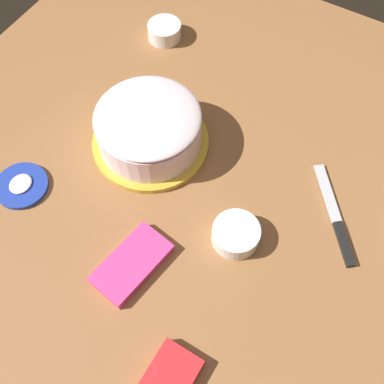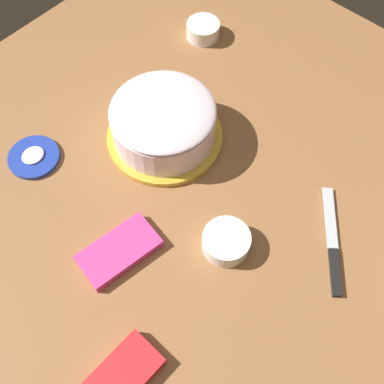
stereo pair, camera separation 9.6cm
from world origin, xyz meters
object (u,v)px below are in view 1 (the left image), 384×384
at_px(frosted_cake, 149,129).
at_px(spreading_knife, 337,222).
at_px(sprinkle_bowl_pink, 164,31).
at_px(candy_box_upper, 132,264).
at_px(sprinkle_bowl_green, 236,234).
at_px(frosting_tub_lid, 22,185).

bearing_deg(frosted_cake, spreading_knife, -86.76).
bearing_deg(sprinkle_bowl_pink, candy_box_upper, -153.66).
bearing_deg(spreading_knife, sprinkle_bowl_green, 129.51).
distance_m(frosted_cake, spreading_knife, 0.44).
height_order(sprinkle_bowl_green, sprinkle_bowl_pink, same).
xyz_separation_m(frosted_cake, frosting_tub_lid, (-0.24, 0.18, -0.05)).
distance_m(frosting_tub_lid, sprinkle_bowl_pink, 0.54).
relative_size(sprinkle_bowl_green, candy_box_upper, 0.61).
relative_size(frosted_cake, spreading_knife, 1.33).
bearing_deg(frosting_tub_lid, candy_box_upper, -95.28).
relative_size(frosting_tub_lid, sprinkle_bowl_green, 1.19).
relative_size(spreading_knife, sprinkle_bowl_green, 2.06).
distance_m(frosting_tub_lid, candy_box_upper, 0.31).
height_order(sprinkle_bowl_pink, candy_box_upper, sprinkle_bowl_pink).
distance_m(frosting_tub_lid, spreading_knife, 0.67).
xyz_separation_m(sprinkle_bowl_green, sprinkle_bowl_pink, (0.42, 0.43, 0.00)).
xyz_separation_m(spreading_knife, sprinkle_bowl_pink, (0.28, 0.59, 0.02)).
xyz_separation_m(frosting_tub_lid, sprinkle_bowl_green, (0.12, -0.45, 0.02)).
bearing_deg(spreading_knife, frosted_cake, 93.24).
relative_size(frosted_cake, frosting_tub_lid, 2.31).
bearing_deg(sprinkle_bowl_pink, sprinkle_bowl_green, -134.20).
height_order(frosted_cake, spreading_knife, frosted_cake).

